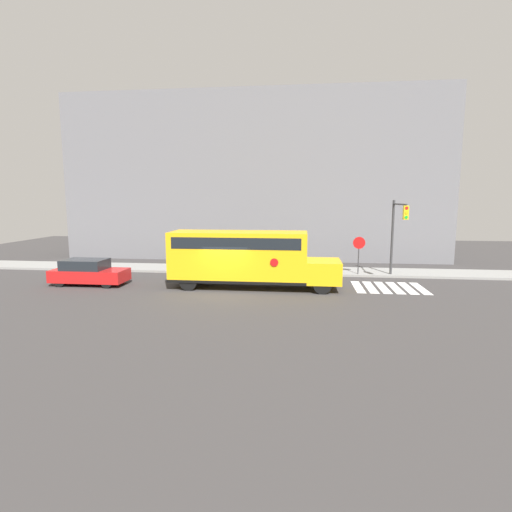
{
  "coord_description": "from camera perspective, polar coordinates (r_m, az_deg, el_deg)",
  "views": [
    {
      "loc": [
        4.18,
        -21.33,
        5.1
      ],
      "look_at": [
        1.51,
        1.59,
        1.78
      ],
      "focal_mm": 28.0,
      "sensor_mm": 36.0,
      "label": 1
    }
  ],
  "objects": [
    {
      "name": "parked_car",
      "position": [
        25.82,
        -22.81,
        -2.15
      ],
      "size": [
        4.38,
        1.8,
        1.53
      ],
      "color": "red",
      "rests_on": "ground"
    },
    {
      "name": "building_backdrop",
      "position": [
        34.63,
        -0.3,
        11.16
      ],
      "size": [
        32.0,
        4.0,
        13.8
      ],
      "color": "slate",
      "rests_on": "ground"
    },
    {
      "name": "ground_plane",
      "position": [
        22.32,
        -4.35,
        -5.05
      ],
      "size": [
        60.0,
        60.0,
        0.0
      ],
      "primitive_type": "plane",
      "color": "#3A3838"
    },
    {
      "name": "traffic_light",
      "position": [
        26.47,
        19.47,
        3.93
      ],
      "size": [
        0.28,
        3.39,
        5.02
      ],
      "color": "#38383A",
      "rests_on": "ground"
    },
    {
      "name": "stop_sign",
      "position": [
        27.13,
        14.48,
        0.89
      ],
      "size": [
        0.8,
        0.1,
        2.63
      ],
      "color": "#38383A",
      "rests_on": "ground"
    },
    {
      "name": "crosswalk_stripes",
      "position": [
        24.4,
        18.45,
        -4.3
      ],
      "size": [
        4.0,
        3.2,
        0.01
      ],
      "color": "white",
      "rests_on": "ground"
    },
    {
      "name": "sidewalk_strip",
      "position": [
        28.58,
        -1.87,
        -1.95
      ],
      "size": [
        44.0,
        3.0,
        0.15
      ],
      "color": "gray",
      "rests_on": "ground"
    },
    {
      "name": "school_bus",
      "position": [
        22.88,
        -1.54,
        -0.01
      ],
      "size": [
        9.66,
        2.57,
        3.24
      ],
      "color": "yellow",
      "rests_on": "ground"
    }
  ]
}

